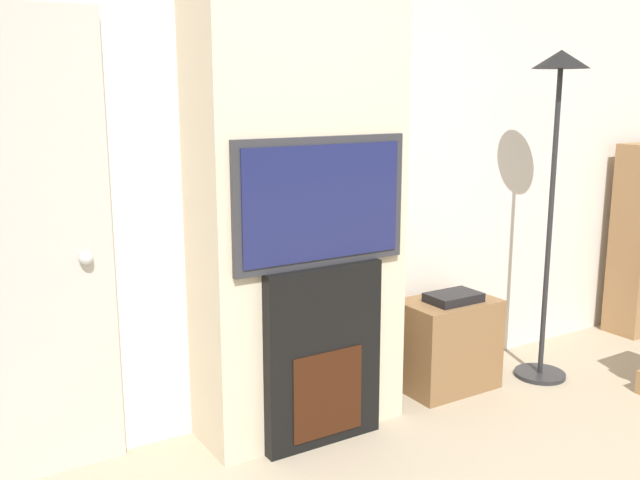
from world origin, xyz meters
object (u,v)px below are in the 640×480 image
object	(u,v)px
television	(320,202)
floor_lamp	(556,134)
fireplace	(320,355)
media_stand	(447,343)

from	to	relation	value
television	floor_lamp	distance (m)	1.56
fireplace	floor_lamp	bearing A→B (deg)	-0.92
fireplace	floor_lamp	size ratio (longest dim) A/B	0.47
floor_lamp	television	bearing A→B (deg)	179.15
floor_lamp	fireplace	bearing A→B (deg)	179.08
media_stand	floor_lamp	bearing A→B (deg)	-16.82
fireplace	television	xyz separation A→B (m)	(0.00, -0.00, 0.74)
fireplace	media_stand	size ratio (longest dim) A/B	1.54
fireplace	media_stand	xyz separation A→B (m)	(0.95, 0.15, -0.17)
media_stand	television	bearing A→B (deg)	-170.78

